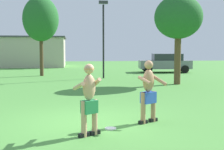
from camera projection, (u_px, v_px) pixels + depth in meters
name	position (u px, v px, depth m)	size (l,w,h in m)	color
ground_plane	(88.00, 122.00, 8.03)	(80.00, 80.00, 0.00)	#4C8E3D
player_with_cap	(89.00, 97.00, 6.69)	(0.66, 0.77, 1.66)	black
player_in_blue	(149.00, 90.00, 7.89)	(0.80, 0.78, 1.68)	black
frisbee	(111.00, 128.00, 7.34)	(0.29, 0.29, 0.03)	white
car_gray_near_post	(165.00, 63.00, 25.14)	(4.47, 2.40, 1.58)	slate
lamp_post	(103.00, 31.00, 19.78)	(0.60, 0.24, 5.17)	black
outbuilding_behind_lot	(27.00, 52.00, 33.25)	(8.67, 6.43, 3.34)	#B2A893
tree_left_field	(178.00, 18.00, 16.36)	(2.65, 2.65, 4.94)	brown
tree_right_field	(41.00, 19.00, 21.50)	(2.60, 2.60, 5.78)	#4C3823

